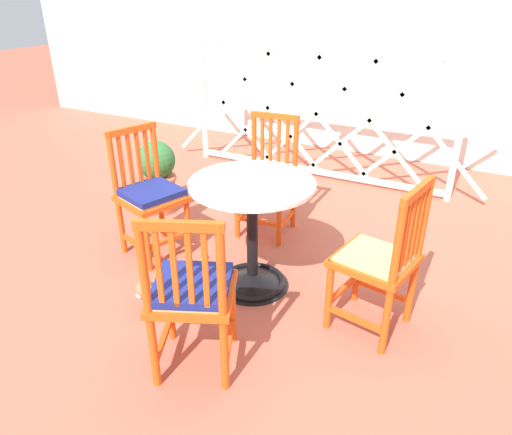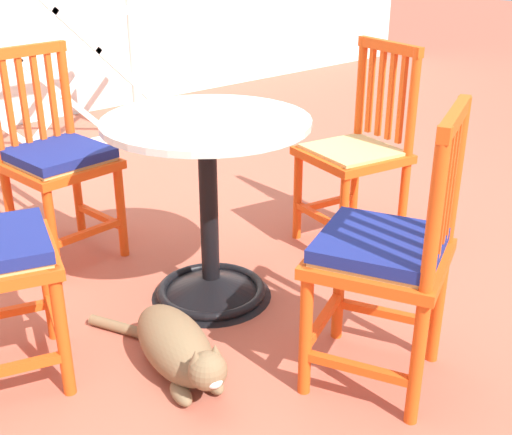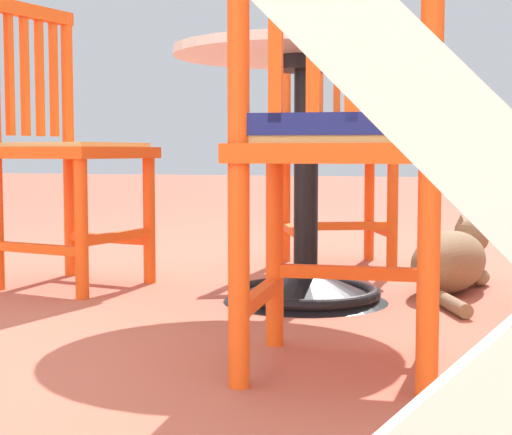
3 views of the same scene
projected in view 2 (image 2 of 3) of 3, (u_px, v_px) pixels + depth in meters
ground_plane at (233, 319)px, 2.48m from camera, size 24.00×24.00×0.00m
cafe_table at (210, 231)px, 2.52m from camera, size 0.76×0.76×0.73m
orange_chair_at_corner at (57, 161)px, 2.79m from camera, size 0.43×0.43×0.91m
orange_chair_by_planter at (387, 255)px, 1.98m from camera, size 0.53×0.53×0.91m
orange_chair_tucked_in at (357, 153)px, 2.92m from camera, size 0.47×0.47×0.91m
tabby_cat at (179, 350)px, 2.13m from camera, size 0.29×0.75×0.23m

